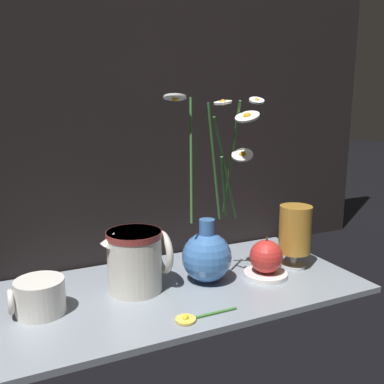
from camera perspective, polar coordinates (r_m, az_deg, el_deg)
The scene contains 10 objects.
ground_plane at distance 0.90m, azimuth -0.85°, elevation -12.94°, with size 6.00×6.00×0.00m, color black.
shelf at distance 0.90m, azimuth -0.86°, elevation -12.59°, with size 0.71×0.36×0.01m.
backdrop_wall at distance 1.01m, azimuth -5.85°, elevation 21.73°, with size 1.21×0.02×1.10m.
vase_with_flowers at distance 0.89m, azimuth 1.98°, elevation -7.59°, with size 0.20×0.16×0.38m.
yellow_mug at distance 0.81m, azimuth -19.71°, elevation -13.09°, with size 0.10×0.09×0.06m.
ceramic_pitcher at distance 0.85m, azimuth -7.47°, elevation -8.71°, with size 0.13×0.11×0.13m.
tea_glass at distance 0.98m, azimuth 13.57°, elevation -5.04°, with size 0.07×0.07×0.14m.
saucer_plate at distance 0.94m, azimuth 9.76°, elevation -10.77°, with size 0.09×0.09×0.01m.
orange_fruit at distance 0.93m, azimuth 9.85°, elevation -8.47°, with size 0.07×0.07×0.08m.
loose_daisy at distance 0.76m, azimuth 0.13°, elevation -16.41°, with size 0.12×0.04×0.01m.
Camera 1 is at (-0.34, -0.74, 0.38)m, focal length 40.00 mm.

